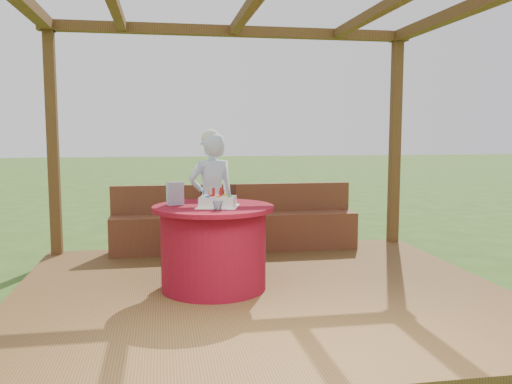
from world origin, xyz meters
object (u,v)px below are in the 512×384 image
birthday_cake (218,201)px  drinking_glass (218,206)px  chair (219,220)px  gift_bag (175,194)px  bench (235,229)px  table (214,247)px  elderly_woman (212,197)px

birthday_cake → drinking_glass: size_ratio=4.96×
chair → birthday_cake: 1.24m
gift_bag → drinking_glass: bearing=-62.9°
bench → chair: (-0.25, -0.51, 0.20)m
chair → table: bearing=-98.8°
chair → elderly_woman: size_ratio=0.58×
chair → gift_bag: bearing=-117.8°
bench → gift_bag: gift_bag is taller
table → gift_bag: (-0.34, 0.13, 0.49)m
table → gift_bag: gift_bag is taller
bench → gift_bag: bearing=-117.3°
chair → bench: bearing=63.8°
birthday_cake → gift_bag: size_ratio=2.08×
drinking_glass → bench: bearing=77.9°
table → chair: (0.17, 1.10, 0.07)m
birthday_cake → drinking_glass: 0.23m
bench → drinking_glass: (-0.41, -1.92, 0.55)m
chair → gift_bag: size_ratio=4.07×
birthday_cake → drinking_glass: (-0.03, -0.23, -0.01)m
elderly_woman → chair: bearing=57.0°
elderly_woman → birthday_cake: 1.03m
gift_bag → birthday_cake: bearing=-40.4°
elderly_woman → drinking_glass: (-0.06, -1.25, 0.08)m
table → gift_bag: bearing=159.5°
table → chair: bearing=81.2°
elderly_woman → birthday_cake: elderly_woman is taller
bench → table: bearing=-104.7°
elderly_woman → gift_bag: (-0.41, -0.82, 0.14)m
birthday_cake → chair: bearing=83.4°
gift_bag → table: bearing=-32.1°
elderly_woman → drinking_glass: elderly_woman is taller
table → gift_bag: 0.61m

